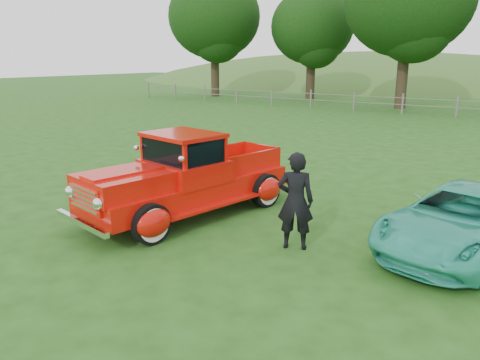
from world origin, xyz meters
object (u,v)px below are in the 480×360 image
Objects in this scene: red_pickup at (187,178)px; man at (295,201)px; teal_sedan at (463,220)px; tree_far_west at (214,17)px; tree_mid_west at (312,27)px.

red_pickup reaches higher than man.
teal_sedan is at bearing -172.49° from man.
tree_far_west is 31.77m from red_pickup.
man is (13.21, -27.59, -4.68)m from tree_mid_west.
tree_mid_west is 2.10× the size of teal_sedan.
man is at bearing 3.64° from red_pickup.
red_pickup is at bearing -31.65° from man.
tree_mid_west reaches higher than teal_sedan.
tree_mid_west is 30.80m from teal_sedan.
tree_far_west reaches higher than man.
tree_far_west reaches higher than red_pickup.
tree_far_west is 1.90× the size of red_pickup.
tree_far_west is 8.30m from tree_mid_west.
teal_sedan is at bearing -45.45° from tree_far_west.
tree_far_west is at bearing -165.96° from tree_mid_west.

